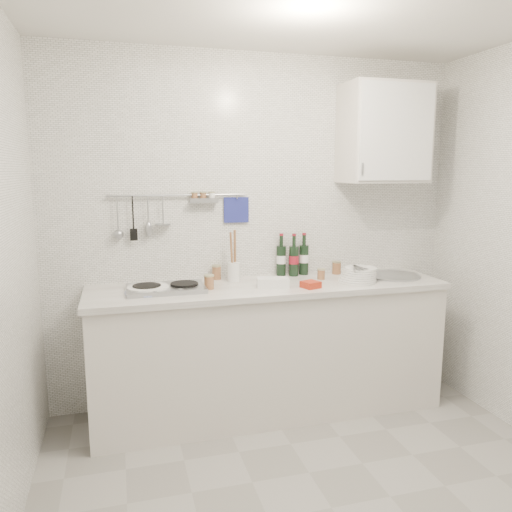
% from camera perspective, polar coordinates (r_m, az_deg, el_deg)
% --- Properties ---
extents(floor, '(3.00, 3.00, 0.00)m').
position_cam_1_polar(floor, '(2.86, 8.64, -26.58)').
color(floor, gray).
rests_on(floor, ground).
extents(back_wall, '(3.00, 0.02, 2.50)m').
position_cam_1_polar(back_wall, '(3.65, 0.14, 2.85)').
color(back_wall, silver).
rests_on(back_wall, floor).
extents(counter, '(2.44, 0.64, 0.96)m').
position_cam_1_polar(counter, '(3.57, 1.56, -10.85)').
color(counter, beige).
rests_on(counter, floor).
extents(wall_rail, '(0.98, 0.09, 0.34)m').
position_cam_1_polar(wall_rail, '(3.49, -9.22, 5.31)').
color(wall_rail, '#93969B').
rests_on(wall_rail, back_wall).
extents(wall_cabinet, '(0.60, 0.38, 0.70)m').
position_cam_1_polar(wall_cabinet, '(3.81, 14.43, 13.39)').
color(wall_cabinet, beige).
rests_on(wall_cabinet, back_wall).
extents(plate_stack_hob, '(0.28, 0.28, 0.04)m').
position_cam_1_polar(plate_stack_hob, '(3.26, -12.31, -3.76)').
color(plate_stack_hob, '#5368BC').
rests_on(plate_stack_hob, counter).
extents(plate_stack_sink, '(0.28, 0.27, 0.10)m').
position_cam_1_polar(plate_stack_sink, '(3.57, 11.65, -2.12)').
color(plate_stack_sink, white).
rests_on(plate_stack_sink, counter).
extents(wine_bottles, '(0.25, 0.11, 0.31)m').
position_cam_1_polar(wine_bottles, '(3.69, 4.26, 0.17)').
color(wine_bottles, black).
rests_on(wine_bottles, counter).
extents(butter_dish, '(0.23, 0.15, 0.06)m').
position_cam_1_polar(butter_dish, '(3.33, 1.95, -3.05)').
color(butter_dish, white).
rests_on(butter_dish, counter).
extents(strawberry_punnet, '(0.13, 0.13, 0.04)m').
position_cam_1_polar(strawberry_punnet, '(3.33, 6.26, -3.27)').
color(strawberry_punnet, red).
rests_on(strawberry_punnet, counter).
extents(utensil_crock, '(0.09, 0.09, 0.37)m').
position_cam_1_polar(utensil_crock, '(3.50, -2.59, -1.50)').
color(utensil_crock, white).
rests_on(utensil_crock, counter).
extents(jar_a, '(0.07, 0.07, 0.10)m').
position_cam_1_polar(jar_a, '(3.57, -4.53, -1.84)').
color(jar_a, brown).
rests_on(jar_a, counter).
extents(jar_b, '(0.07, 0.07, 0.10)m').
position_cam_1_polar(jar_b, '(3.80, 9.19, -1.30)').
color(jar_b, brown).
rests_on(jar_b, counter).
extents(jar_c, '(0.06, 0.06, 0.08)m').
position_cam_1_polar(jar_c, '(3.59, 7.45, -2.03)').
color(jar_c, brown).
rests_on(jar_c, counter).
extents(jar_d, '(0.07, 0.07, 0.10)m').
position_cam_1_polar(jar_d, '(3.28, -5.39, -2.95)').
color(jar_d, brown).
rests_on(jar_d, counter).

